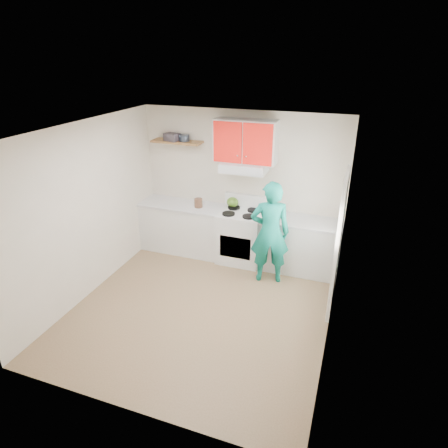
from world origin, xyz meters
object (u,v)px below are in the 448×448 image
at_px(kettle, 233,202).
at_px(person, 270,233).
at_px(stove, 241,237).
at_px(crock, 198,204).
at_px(tin, 184,138).

distance_m(kettle, person, 1.11).
distance_m(stove, kettle, 0.63).
distance_m(crock, person, 1.50).
xyz_separation_m(stove, kettle, (-0.23, 0.21, 0.55)).
bearing_deg(person, crock, -34.01).
relative_size(kettle, crock, 1.18).
bearing_deg(stove, crock, -179.45).
bearing_deg(crock, kettle, 21.44).
distance_m(stove, crock, 0.96).
xyz_separation_m(stove, person, (0.62, -0.48, 0.39)).
height_order(tin, person, tin).
bearing_deg(crock, stove, 0.55).
distance_m(stove, person, 0.88).
distance_m(tin, kettle, 1.40).
relative_size(tin, kettle, 0.87).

